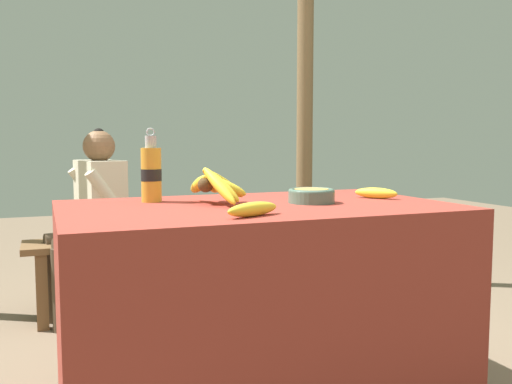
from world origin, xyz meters
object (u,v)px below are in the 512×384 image
(serving_bowl, at_px, (311,195))
(loose_banana_side, at_px, (376,193))
(support_post_far, at_px, (305,128))
(wooden_bench, at_px, (157,249))
(seated_vendor, at_px, (92,210))
(banana_bunch_ripe, at_px, (215,185))
(banana_bunch_green, at_px, (226,222))
(water_bottle, at_px, (151,173))
(loose_banana_front, at_px, (253,209))

(serving_bowl, distance_m, loose_banana_side, 0.31)
(support_post_far, bearing_deg, wooden_bench, -162.13)
(loose_banana_side, bearing_deg, seated_vendor, 127.19)
(wooden_bench, bearing_deg, banana_bunch_ripe, -91.57)
(banana_bunch_ripe, relative_size, serving_bowl, 1.94)
(wooden_bench, distance_m, seated_vendor, 0.45)
(loose_banana_side, distance_m, banana_bunch_green, 1.39)
(water_bottle, relative_size, wooden_bench, 0.19)
(wooden_bench, bearing_deg, loose_banana_front, -90.85)
(serving_bowl, xyz_separation_m, wooden_bench, (-0.31, 1.38, -0.44))
(wooden_bench, relative_size, seated_vendor, 1.37)
(serving_bowl, relative_size, water_bottle, 0.62)
(loose_banana_side, bearing_deg, wooden_bench, 114.76)
(banana_bunch_ripe, distance_m, seated_vendor, 1.31)
(serving_bowl, height_order, support_post_far, support_post_far)
(water_bottle, xyz_separation_m, banana_bunch_green, (0.67, 1.14, -0.38))
(loose_banana_front, xyz_separation_m, seated_vendor, (-0.34, 1.60, -0.17))
(seated_vendor, xyz_separation_m, support_post_far, (1.52, 0.42, 0.48))
(loose_banana_front, distance_m, loose_banana_side, 0.71)
(loose_banana_front, bearing_deg, support_post_far, 59.62)
(banana_bunch_ripe, xyz_separation_m, seated_vendor, (-0.33, 1.25, -0.22))
(loose_banana_front, relative_size, wooden_bench, 0.14)
(wooden_bench, xyz_separation_m, banana_bunch_green, (0.44, 0.00, 0.13))
(water_bottle, distance_m, loose_banana_front, 0.56)
(banana_bunch_ripe, distance_m, wooden_bench, 1.38)
(loose_banana_side, bearing_deg, banana_bunch_green, 97.71)
(banana_bunch_ripe, relative_size, support_post_far, 0.15)
(serving_bowl, distance_m, seated_vendor, 1.51)
(banana_bunch_green, relative_size, support_post_far, 0.13)
(banana_bunch_ripe, xyz_separation_m, loose_banana_side, (0.65, -0.05, -0.05))
(serving_bowl, distance_m, support_post_far, 1.97)
(banana_bunch_ripe, relative_size, seated_vendor, 0.31)
(loose_banana_side, bearing_deg, loose_banana_front, -154.71)
(water_bottle, height_order, seated_vendor, seated_vendor)
(water_bottle, relative_size, loose_banana_side, 1.64)
(banana_bunch_ripe, bearing_deg, loose_banana_front, -88.22)
(loose_banana_front, bearing_deg, wooden_bench, 89.15)
(banana_bunch_ripe, height_order, loose_banana_side, banana_bunch_ripe)
(serving_bowl, distance_m, wooden_bench, 1.48)
(banana_bunch_ripe, bearing_deg, loose_banana_side, -4.24)
(loose_banana_side, height_order, wooden_bench, loose_banana_side)
(serving_bowl, xyz_separation_m, seated_vendor, (-0.67, 1.34, -0.18))
(wooden_bench, bearing_deg, serving_bowl, -77.41)
(wooden_bench, xyz_separation_m, support_post_far, (1.16, 0.37, 0.73))
(loose_banana_front, xyz_separation_m, support_post_far, (1.18, 2.02, 0.30))
(loose_banana_front, relative_size, loose_banana_side, 1.21)
(loose_banana_side, xyz_separation_m, banana_bunch_green, (-0.18, 1.34, -0.29))
(water_bottle, height_order, support_post_far, support_post_far)
(loose_banana_side, height_order, support_post_far, support_post_far)
(water_bottle, bearing_deg, loose_banana_front, -67.63)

